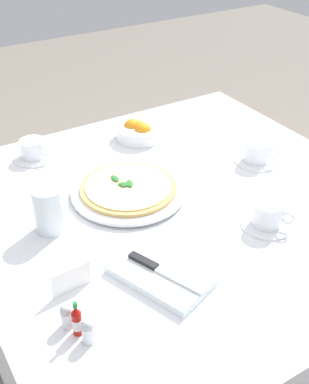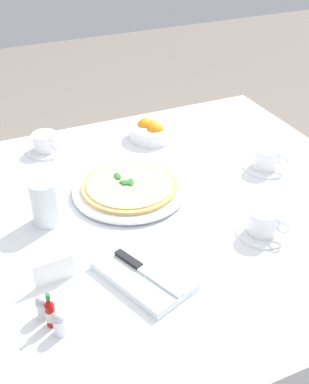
{
  "view_description": "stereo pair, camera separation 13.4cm",
  "coord_description": "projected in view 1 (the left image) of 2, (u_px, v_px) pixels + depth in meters",
  "views": [
    {
      "loc": [
        0.9,
        -0.63,
        1.52
      ],
      "look_at": [
        -0.05,
        -0.05,
        0.77
      ],
      "focal_mm": 46.32,
      "sensor_mm": 36.0,
      "label": 1
    },
    {
      "loc": [
        0.96,
        -0.51,
        1.52
      ],
      "look_at": [
        -0.05,
        -0.05,
        0.77
      ],
      "focal_mm": 46.32,
      "sensor_mm": 36.0,
      "label": 2
    }
  ],
  "objects": [
    {
      "name": "napkin_folded",
      "position": [
        161.0,
        275.0,
        1.09
      ],
      "size": [
        0.25,
        0.2,
        0.02
      ],
      "rotation": [
        0.0,
        0.0,
        0.35
      ],
      "color": "white",
      "rests_on": "dining_table"
    },
    {
      "name": "ground_plane",
      "position": [
        175.0,
        374.0,
        1.76
      ],
      "size": [
        8.0,
        8.0,
        0.0
      ],
      "primitive_type": "plane",
      "color": "slate"
    },
    {
      "name": "menu_card",
      "position": [
        71.0,
        279.0,
        1.05
      ],
      "size": [
        0.01,
        0.09,
        0.06
      ],
      "rotation": [
        0.0,
        0.0,
        4.78
      ],
      "color": "white",
      "rests_on": "dining_table"
    },
    {
      "name": "pizza",
      "position": [
        128.0,
        187.0,
        1.35
      ],
      "size": [
        0.26,
        0.26,
        0.02
      ],
      "color": "#DBAD60",
      "rests_on": "pizza_plate"
    },
    {
      "name": "coffee_cup_right_edge",
      "position": [
        33.0,
        150.0,
        1.52
      ],
      "size": [
        0.13,
        0.13,
        0.06
      ],
      "color": "white",
      "rests_on": "dining_table"
    },
    {
      "name": "pepper_shaker",
      "position": [
        67.0,
        317.0,
        0.97
      ],
      "size": [
        0.03,
        0.03,
        0.06
      ],
      "color": "white",
      "rests_on": "dining_table"
    },
    {
      "name": "coffee_cup_left_edge",
      "position": [
        257.0,
        153.0,
        1.5
      ],
      "size": [
        0.13,
        0.13,
        0.07
      ],
      "color": "white",
      "rests_on": "dining_table"
    },
    {
      "name": "hot_sauce_bottle",
      "position": [
        77.0,
        321.0,
        0.95
      ],
      "size": [
        0.02,
        0.02,
        0.08
      ],
      "color": "#B7140F",
      "rests_on": "dining_table"
    },
    {
      "name": "water_glass_far_left",
      "position": [
        49.0,
        212.0,
        1.21
      ],
      "size": [
        0.08,
        0.08,
        0.12
      ],
      "color": "white",
      "rests_on": "dining_table"
    },
    {
      "name": "citrus_bowl",
      "position": [
        139.0,
        131.0,
        1.63
      ],
      "size": [
        0.15,
        0.15,
        0.07
      ],
      "color": "white",
      "rests_on": "dining_table"
    },
    {
      "name": "dinner_knife",
      "position": [
        162.0,
        270.0,
        1.08
      ],
      "size": [
        0.19,
        0.09,
        0.01
      ],
      "rotation": [
        0.0,
        0.0,
        0.38
      ],
      "color": "silver",
      "rests_on": "napkin_folded"
    },
    {
      "name": "coffee_cup_near_right",
      "position": [
        268.0,
        215.0,
        1.23
      ],
      "size": [
        0.13,
        0.13,
        0.07
      ],
      "color": "white",
      "rests_on": "dining_table"
    },
    {
      "name": "dining_table",
      "position": [
        180.0,
        239.0,
        1.41
      ],
      "size": [
        1.12,
        1.12,
        0.75
      ],
      "color": "white",
      "rests_on": "ground_plane"
    },
    {
      "name": "salt_shaker",
      "position": [
        88.0,
        332.0,
        0.94
      ],
      "size": [
        0.03,
        0.03,
        0.06
      ],
      "color": "white",
      "rests_on": "dining_table"
    },
    {
      "name": "pizza_plate",
      "position": [
        128.0,
        191.0,
        1.36
      ],
      "size": [
        0.32,
        0.32,
        0.02
      ],
      "color": "white",
      "rests_on": "dining_table"
    }
  ]
}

